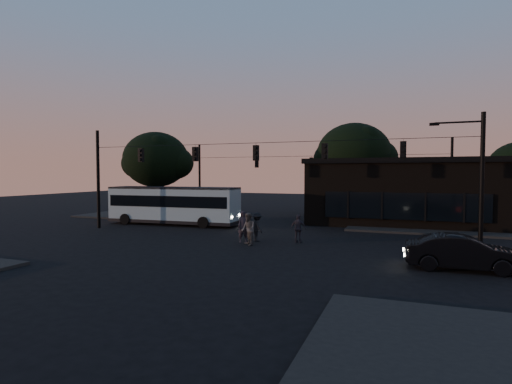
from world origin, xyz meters
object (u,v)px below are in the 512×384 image
(car, at_px, (463,253))
(pedestrian_c, at_px, (298,228))
(pedestrian_a, at_px, (243,227))
(pedestrian_d, at_px, (257,227))
(pedestrian_b, at_px, (248,229))
(bus, at_px, (174,204))
(building, at_px, (404,191))

(car, height_order, pedestrian_c, pedestrian_c)
(pedestrian_a, distance_m, pedestrian_d, 0.89)
(car, bearing_deg, pedestrian_b, 75.97)
(car, relative_size, pedestrian_d, 2.62)
(bus, xyz_separation_m, car, (20.27, -8.92, -0.96))
(building, distance_m, car, 17.38)
(building, distance_m, pedestrian_d, 15.85)
(pedestrian_c, distance_m, pedestrian_d, 2.56)
(pedestrian_a, relative_size, pedestrian_c, 1.12)
(building, height_order, pedestrian_d, building)
(car, height_order, pedestrian_d, pedestrian_d)
(building, xyz_separation_m, pedestrian_a, (-9.10, -13.88, -1.75))
(car, bearing_deg, building, 6.49)
(pedestrian_b, bearing_deg, pedestrian_c, 85.69)
(pedestrian_b, bearing_deg, pedestrian_a, 174.83)
(pedestrian_c, bearing_deg, car, 156.04)
(pedestrian_b, height_order, pedestrian_d, pedestrian_b)
(pedestrian_b, distance_m, pedestrian_c, 3.20)
(bus, relative_size, car, 2.36)
(building, bearing_deg, pedestrian_b, -119.77)
(pedestrian_a, height_order, pedestrian_c, pedestrian_a)
(bus, bearing_deg, pedestrian_a, -36.28)
(pedestrian_b, bearing_deg, car, 35.58)
(pedestrian_a, xyz_separation_m, pedestrian_b, (0.66, -0.87, -0.00))
(pedestrian_d, bearing_deg, pedestrian_c, -124.82)
(pedestrian_b, xyz_separation_m, pedestrian_c, (2.51, 1.97, -0.10))
(car, distance_m, pedestrian_c, 9.52)
(bus, bearing_deg, building, 22.06)
(pedestrian_a, height_order, pedestrian_b, same)
(car, distance_m, pedestrian_b, 11.25)
(building, bearing_deg, pedestrian_c, -114.87)
(bus, xyz_separation_m, pedestrian_a, (8.61, -5.72, -0.78))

